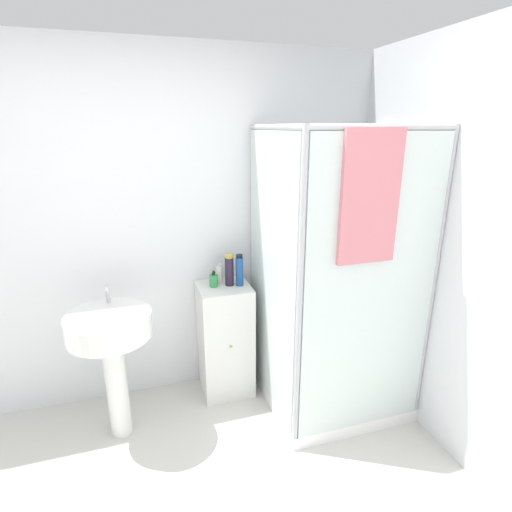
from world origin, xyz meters
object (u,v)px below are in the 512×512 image
Objects in this scene: shampoo_bottle_blue at (239,270)px; lotion_bottle_white at (220,275)px; soap_dispenser at (214,280)px; shampoo_bottle_tall_black at (229,270)px; sink at (111,341)px.

shampoo_bottle_blue reaches higher than lotion_bottle_white.
soap_dispenser is 0.53× the size of shampoo_bottle_tall_black.
shampoo_bottle_tall_black is 1.46× the size of lotion_bottle_white.
shampoo_bottle_blue is 1.47× the size of lotion_bottle_white.
soap_dispenser is at bearing 20.36° from sink.
sink is at bearing -159.64° from soap_dispenser.
lotion_bottle_white is at bearing 22.52° from sink.
shampoo_bottle_tall_black is 0.10m from lotion_bottle_white.
shampoo_bottle_blue is at bearing -9.62° from soap_dispenser.
shampoo_bottle_blue is at bearing 14.57° from sink.
shampoo_bottle_tall_black is at bearing 17.37° from sink.
soap_dispenser is at bearing 170.38° from shampoo_bottle_blue.
shampoo_bottle_blue is at bearing -34.12° from lotion_bottle_white.
sink is 4.36× the size of shampoo_bottle_tall_black.
lotion_bottle_white reaches higher than sink.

